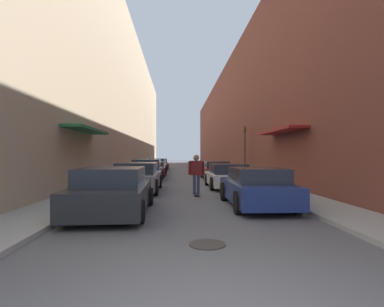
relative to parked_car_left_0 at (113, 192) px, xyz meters
name	(u,v)px	position (x,y,z in m)	size (l,w,h in m)	color
ground	(181,172)	(2.28, 20.68, -0.64)	(146.61, 146.61, 0.00)	#515154
curb_strip_left	(145,169)	(-1.93, 27.34, -0.58)	(1.80, 66.64, 0.12)	gray
curb_strip_right	(215,169)	(6.50, 27.34, -0.58)	(1.80, 66.64, 0.12)	gray
building_row_left	(121,103)	(-4.83, 27.34, 7.29)	(4.90, 66.64, 15.87)	tan
building_row_right	(238,120)	(9.40, 27.34, 5.32)	(4.90, 66.64, 11.92)	brown
parked_car_left_0	(113,192)	(0.00, 0.00, 0.00)	(2.08, 4.39, 1.35)	#232326
parked_car_left_1	(138,177)	(0.04, 5.28, 0.02)	(2.06, 4.72, 1.36)	gray
parked_car_left_2	(147,171)	(-0.09, 11.15, 0.03)	(2.08, 3.95, 1.41)	navy
parked_car_left_3	(154,169)	(-0.05, 16.03, -0.07)	(2.06, 4.67, 1.17)	maroon
parked_car_left_4	(158,165)	(-0.06, 21.70, 0.01)	(1.87, 4.27, 1.35)	silver
parked_car_left_5	(161,164)	(-0.04, 26.98, -0.02)	(1.86, 4.76, 1.29)	maroon
parked_car_right_0	(256,188)	(4.48, 0.98, -0.02)	(1.93, 4.27, 1.29)	navy
parked_car_right_1	(227,176)	(4.49, 6.63, -0.04)	(2.05, 4.14, 1.25)	silver
parked_car_right_2	(216,170)	(4.64, 12.28, -0.03)	(1.95, 4.15, 1.26)	maroon
skateboarder	(196,170)	(2.67, 3.70, 0.42)	(0.66, 0.78, 1.72)	black
manhole_cover	(207,244)	(2.43, -3.14, -0.63)	(0.70, 0.70, 0.02)	#332D28
traffic_light	(245,146)	(6.89, 13.04, 1.75)	(0.16, 0.22, 3.70)	#2D2D2D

